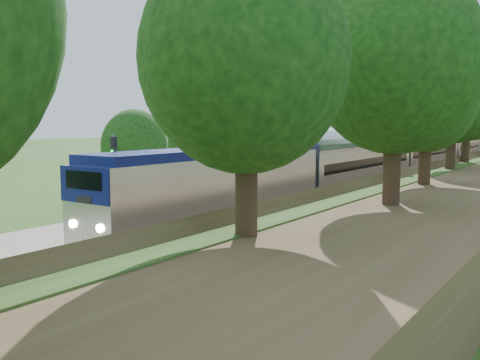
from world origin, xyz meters
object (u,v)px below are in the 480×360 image
Objects in this scene: train at (446,151)px; signal_farside at (395,154)px; signal_gantry at (444,136)px; signal_platform at (114,174)px; lamppost_far at (159,192)px; station_building at (209,146)px.

signal_farside reaches higher than train.
signal_gantry is 47.80m from signal_platform.
signal_farside is (9.99, 13.92, 1.97)m from lamppost_far.
signal_farside is at bearing -81.34° from train.
train is at bearing 102.14° from signal_gantry.
train is 19.38× the size of signal_farside.
train is at bearing 69.01° from station_building.
signal_platform is at bearing -116.49° from signal_farside.
signal_platform is (11.10, -22.49, -0.37)m from station_building.
lamppost_far is at bearing -60.64° from station_building.
signal_farside reaches higher than signal_gantry.
lamppost_far is at bearing 101.55° from signal_platform.
signal_platform is at bearing -78.45° from lamppost_far.
signal_gantry is at bearing 81.75° from lamppost_far.
station_building is 20.91m from lamppost_far.
station_building is 39.11m from train.
signal_gantry reaches higher than signal_platform.
station_building is at bearing 119.36° from lamppost_far.
lamppost_far is 0.62× the size of signal_farside.
station_building is at bearing 168.17° from signal_farside.
train reaches higher than lamppost_far.
signal_platform reaches higher than train.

